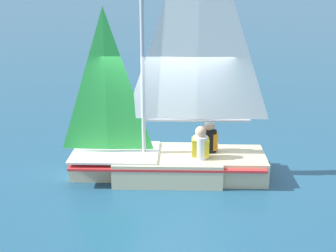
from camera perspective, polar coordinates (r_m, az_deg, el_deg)
name	(u,v)px	position (r m, az deg, el deg)	size (l,w,h in m)	color
ground_plane	(168,176)	(9.82, 0.00, -6.09)	(260.00, 260.00, 0.00)	#235675
sailboat_main	(171,141)	(9.53, 0.34, -1.83)	(2.48, 4.15, 5.50)	beige
sailor_helm	(200,152)	(9.38, 3.95, -3.21)	(0.37, 0.40, 1.16)	black
sailor_crew	(209,145)	(9.75, 5.04, -2.34)	(0.37, 0.40, 1.16)	black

